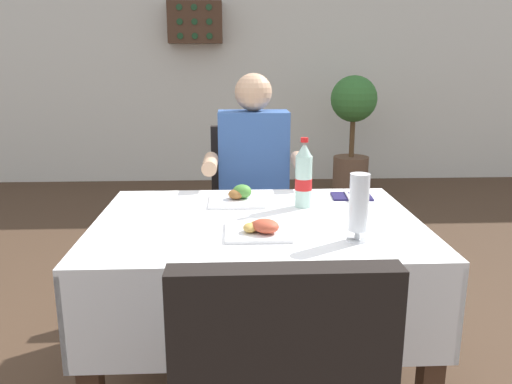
{
  "coord_description": "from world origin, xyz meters",
  "views": [
    {
      "loc": [
        0.05,
        -1.85,
        1.32
      ],
      "look_at": [
        0.14,
        0.08,
        0.82
      ],
      "focal_mm": 36.03,
      "sensor_mm": 36.0,
      "label": 1
    }
  ],
  "objects_px": {
    "seated_diner_far": "(254,182)",
    "potted_plant_corner": "(353,125)",
    "plate_near_camera": "(260,229)",
    "main_dining_table": "(257,260)",
    "napkin_cutlery_set": "(352,196)",
    "chair_far_diner_seat": "(250,206)",
    "plate_far_diner": "(238,197)",
    "beer_glass_left": "(359,208)",
    "wall_bottle_rack": "(195,22)",
    "cola_bottle_primary": "(304,177)"
  },
  "relations": [
    {
      "from": "beer_glass_left",
      "to": "cola_bottle_primary",
      "type": "bearing_deg",
      "value": 106.57
    },
    {
      "from": "napkin_cutlery_set",
      "to": "wall_bottle_rack",
      "type": "height_order",
      "value": "wall_bottle_rack"
    },
    {
      "from": "main_dining_table",
      "to": "chair_far_diner_seat",
      "type": "relative_size",
      "value": 1.24
    },
    {
      "from": "napkin_cutlery_set",
      "to": "plate_far_diner",
      "type": "bearing_deg",
      "value": -174.26
    },
    {
      "from": "seated_diner_far",
      "to": "plate_far_diner",
      "type": "distance_m",
      "value": 0.5
    },
    {
      "from": "napkin_cutlery_set",
      "to": "potted_plant_corner",
      "type": "relative_size",
      "value": 0.16
    },
    {
      "from": "main_dining_table",
      "to": "beer_glass_left",
      "type": "xyz_separation_m",
      "value": [
        0.32,
        -0.25,
        0.28
      ]
    },
    {
      "from": "main_dining_table",
      "to": "napkin_cutlery_set",
      "type": "xyz_separation_m",
      "value": [
        0.43,
        0.3,
        0.17
      ]
    },
    {
      "from": "seated_diner_far",
      "to": "potted_plant_corner",
      "type": "relative_size",
      "value": 1.06
    },
    {
      "from": "chair_far_diner_seat",
      "to": "potted_plant_corner",
      "type": "distance_m",
      "value": 2.61
    },
    {
      "from": "chair_far_diner_seat",
      "to": "plate_near_camera",
      "type": "distance_m",
      "value": 1.04
    },
    {
      "from": "seated_diner_far",
      "to": "wall_bottle_rack",
      "type": "distance_m",
      "value": 3.24
    },
    {
      "from": "cola_bottle_primary",
      "to": "napkin_cutlery_set",
      "type": "bearing_deg",
      "value": 30.75
    },
    {
      "from": "chair_far_diner_seat",
      "to": "plate_far_diner",
      "type": "bearing_deg",
      "value": -96.45
    },
    {
      "from": "chair_far_diner_seat",
      "to": "seated_diner_far",
      "type": "bearing_deg",
      "value": -80.38
    },
    {
      "from": "seated_diner_far",
      "to": "plate_near_camera",
      "type": "relative_size",
      "value": 5.63
    },
    {
      "from": "chair_far_diner_seat",
      "to": "cola_bottle_primary",
      "type": "relative_size",
      "value": 3.43
    },
    {
      "from": "main_dining_table",
      "to": "cola_bottle_primary",
      "type": "bearing_deg",
      "value": 40.19
    },
    {
      "from": "seated_diner_far",
      "to": "potted_plant_corner",
      "type": "xyz_separation_m",
      "value": [
        1.08,
        2.47,
        -0.01
      ]
    },
    {
      "from": "seated_diner_far",
      "to": "plate_near_camera",
      "type": "height_order",
      "value": "seated_diner_far"
    },
    {
      "from": "chair_far_diner_seat",
      "to": "wall_bottle_rack",
      "type": "bearing_deg",
      "value": 98.98
    },
    {
      "from": "chair_far_diner_seat",
      "to": "beer_glass_left",
      "type": "relative_size",
      "value": 4.29
    },
    {
      "from": "plate_near_camera",
      "to": "plate_far_diner",
      "type": "bearing_deg",
      "value": 99.0
    },
    {
      "from": "cola_bottle_primary",
      "to": "wall_bottle_rack",
      "type": "xyz_separation_m",
      "value": [
        -0.66,
        3.62,
        0.84
      ]
    },
    {
      "from": "chair_far_diner_seat",
      "to": "potted_plant_corner",
      "type": "relative_size",
      "value": 0.82
    },
    {
      "from": "plate_far_diner",
      "to": "seated_diner_far",
      "type": "bearing_deg",
      "value": 80.01
    },
    {
      "from": "seated_diner_far",
      "to": "wall_bottle_rack",
      "type": "xyz_separation_m",
      "value": [
        -0.48,
        3.04,
        0.99
      ]
    },
    {
      "from": "cola_bottle_primary",
      "to": "chair_far_diner_seat",
      "type": "bearing_deg",
      "value": 105.85
    },
    {
      "from": "seated_diner_far",
      "to": "beer_glass_left",
      "type": "bearing_deg",
      "value": -73.19
    },
    {
      "from": "cola_bottle_primary",
      "to": "potted_plant_corner",
      "type": "xyz_separation_m",
      "value": [
        0.91,
        3.04,
        -0.17
      ]
    },
    {
      "from": "plate_near_camera",
      "to": "napkin_cutlery_set",
      "type": "relative_size",
      "value": 1.16
    },
    {
      "from": "beer_glass_left",
      "to": "plate_near_camera",
      "type": "bearing_deg",
      "value": 165.97
    },
    {
      "from": "plate_far_diner",
      "to": "beer_glass_left",
      "type": "xyz_separation_m",
      "value": [
        0.39,
        -0.5,
        0.09
      ]
    },
    {
      "from": "beer_glass_left",
      "to": "wall_bottle_rack",
      "type": "distance_m",
      "value": 4.19
    },
    {
      "from": "wall_bottle_rack",
      "to": "potted_plant_corner",
      "type": "bearing_deg",
      "value": -20.11
    },
    {
      "from": "plate_far_diner",
      "to": "potted_plant_corner",
      "type": "bearing_deg",
      "value": 68.4
    },
    {
      "from": "napkin_cutlery_set",
      "to": "cola_bottle_primary",
      "type": "bearing_deg",
      "value": -149.25
    },
    {
      "from": "plate_far_diner",
      "to": "cola_bottle_primary",
      "type": "bearing_deg",
      "value": -18.62
    },
    {
      "from": "seated_diner_far",
      "to": "wall_bottle_rack",
      "type": "relative_size",
      "value": 2.25
    },
    {
      "from": "plate_near_camera",
      "to": "napkin_cutlery_set",
      "type": "bearing_deg",
      "value": 47.97
    },
    {
      "from": "cola_bottle_primary",
      "to": "wall_bottle_rack",
      "type": "height_order",
      "value": "wall_bottle_rack"
    },
    {
      "from": "plate_near_camera",
      "to": "wall_bottle_rack",
      "type": "xyz_separation_m",
      "value": [
        -0.46,
        3.95,
        0.94
      ]
    },
    {
      "from": "main_dining_table",
      "to": "beer_glass_left",
      "type": "bearing_deg",
      "value": -38.24
    },
    {
      "from": "plate_far_diner",
      "to": "beer_glass_left",
      "type": "relative_size",
      "value": 1.02
    },
    {
      "from": "plate_far_diner",
      "to": "napkin_cutlery_set",
      "type": "height_order",
      "value": "plate_far_diner"
    },
    {
      "from": "main_dining_table",
      "to": "seated_diner_far",
      "type": "bearing_deg",
      "value": 88.57
    },
    {
      "from": "beer_glass_left",
      "to": "napkin_cutlery_set",
      "type": "bearing_deg",
      "value": 78.92
    },
    {
      "from": "main_dining_table",
      "to": "potted_plant_corner",
      "type": "bearing_deg",
      "value": 71.02
    },
    {
      "from": "plate_near_camera",
      "to": "main_dining_table",
      "type": "bearing_deg",
      "value": 89.89
    },
    {
      "from": "main_dining_table",
      "to": "chair_far_diner_seat",
      "type": "distance_m",
      "value": 0.85
    }
  ]
}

